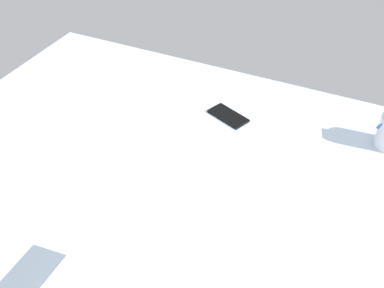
% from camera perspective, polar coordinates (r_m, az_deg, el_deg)
% --- Properties ---
extents(bed_mattress, '(1.80, 1.40, 0.18)m').
position_cam_1_polar(bed_mattress, '(1.40, -1.46, -8.81)').
color(bed_mattress, silver).
rests_on(bed_mattress, ground).
extents(cell_phone, '(0.16, 0.12, 0.01)m').
position_cam_1_polar(cell_phone, '(1.61, 4.47, 3.46)').
color(cell_phone, black).
rests_on(cell_phone, bed_mattress).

